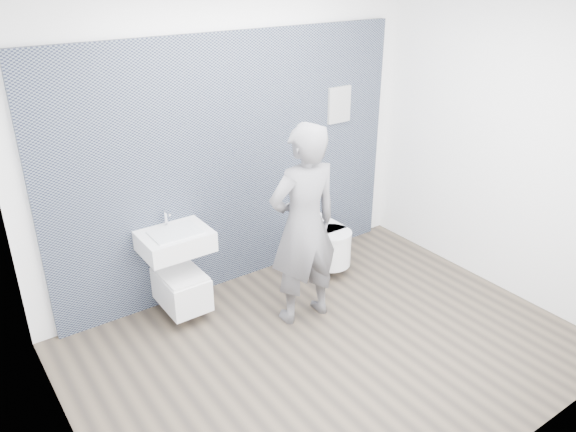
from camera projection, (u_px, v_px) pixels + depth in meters
ground at (330, 350)px, 4.66m from camera, size 4.00×4.00×0.00m
room_shell at (337, 150)px, 3.93m from camera, size 4.00×4.00×4.00m
tile_wall at (239, 275)px, 5.75m from camera, size 3.60×0.06×2.40m
washbasin at (175, 241)px, 4.86m from camera, size 0.59×0.45×0.45m
toilet_square at (181, 286)px, 5.02m from camera, size 0.36×0.53×0.71m
toilet_rounded at (323, 243)px, 5.77m from camera, size 0.40×0.68×0.37m
info_placard at (334, 245)px, 6.35m from camera, size 0.28×0.03×0.37m
visitor at (304, 226)px, 4.74m from camera, size 0.69×0.48×1.80m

